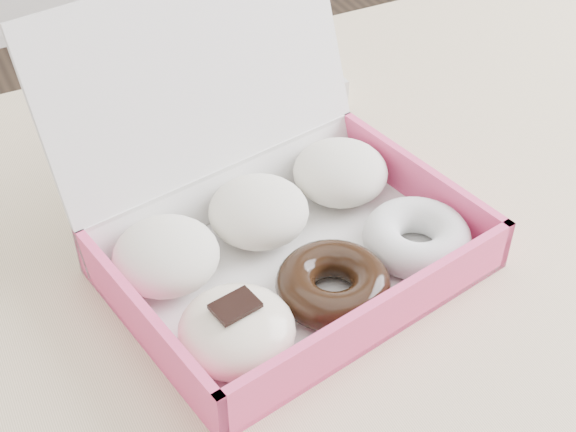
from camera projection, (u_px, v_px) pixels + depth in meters
name	position (u px, v px, depth m)	size (l,w,h in m)	color
table	(439.00, 228.00, 0.95)	(1.20, 0.80, 0.75)	tan
donut_box	(279.00, 230.00, 0.77)	(0.39, 0.37, 0.24)	white
newspapers	(236.00, 84.00, 1.01)	(0.22, 0.18, 0.04)	silver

